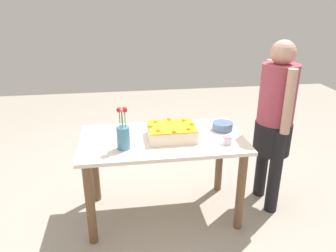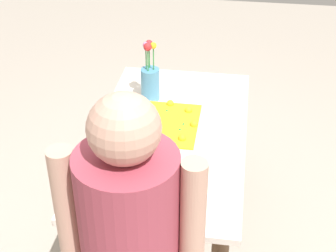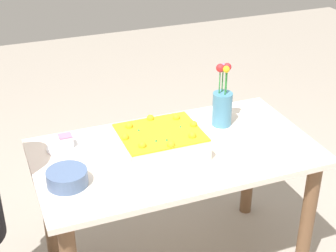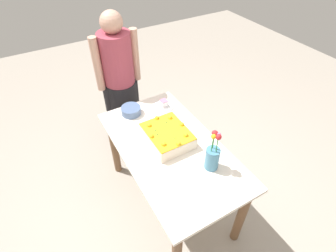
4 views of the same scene
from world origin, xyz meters
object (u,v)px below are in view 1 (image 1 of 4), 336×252
person_standing (275,116)px  flower_vase (123,135)px  fruit_bowl (222,126)px  sheet_cake (172,132)px  cake_knife (108,137)px  serving_plate_with_slice (227,143)px

person_standing → flower_vase: bearing=7.8°
flower_vase → fruit_bowl: flower_vase is taller
fruit_bowl → person_standing: person_standing is taller
sheet_cake → cake_knife: bearing=-11.0°
person_standing → sheet_cake: bearing=2.2°
serving_plate_with_slice → person_standing: (-0.49, -0.23, 0.11)m
person_standing → cake_knife: bearing=-2.7°
flower_vase → sheet_cake: bearing=-160.1°
cake_knife → person_standing: size_ratio=0.14×
serving_plate_with_slice → person_standing: 0.55m
sheet_cake → person_standing: (-0.89, -0.03, 0.07)m
serving_plate_with_slice → cake_knife: 0.97m
person_standing → fruit_bowl: bearing=-9.5°
flower_vase → fruit_bowl: bearing=-163.7°
serving_plate_with_slice → fruit_bowl: serving_plate_with_slice is taller
fruit_bowl → cake_knife: bearing=0.4°
cake_knife → fruit_bowl: 0.98m
serving_plate_with_slice → fruit_bowl: size_ratio=1.08×
serving_plate_with_slice → cake_knife: size_ratio=0.93×
fruit_bowl → serving_plate_with_slice: bearing=79.5°
sheet_cake → person_standing: size_ratio=0.26×
serving_plate_with_slice → fruit_bowl: (-0.06, -0.30, 0.01)m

